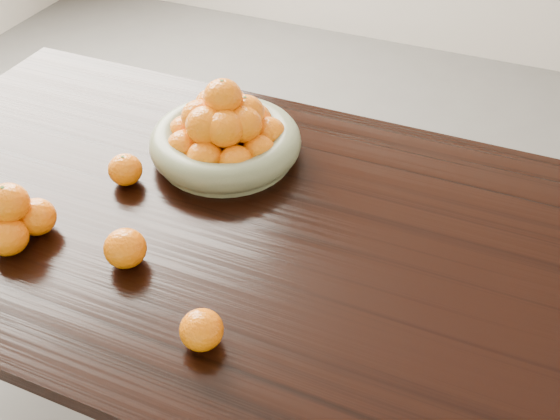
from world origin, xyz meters
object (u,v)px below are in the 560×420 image
at_px(dining_table, 274,259).
at_px(loose_orange_0, 125,170).
at_px(orange_pyramid, 14,217).
at_px(fruit_bowl, 225,134).

xyz_separation_m(dining_table, loose_orange_0, (-0.38, 0.02, 0.13)).
relative_size(orange_pyramid, loose_orange_0, 1.96).
distance_m(orange_pyramid, loose_orange_0, 0.27).
bearing_deg(loose_orange_0, orange_pyramid, -113.67).
xyz_separation_m(dining_table, fruit_bowl, (-0.21, 0.20, 0.15)).
relative_size(dining_table, loose_orange_0, 25.58).
relative_size(fruit_bowl, orange_pyramid, 2.38).
distance_m(fruit_bowl, loose_orange_0, 0.25).
relative_size(dining_table, fruit_bowl, 5.48).
height_order(dining_table, orange_pyramid, orange_pyramid).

